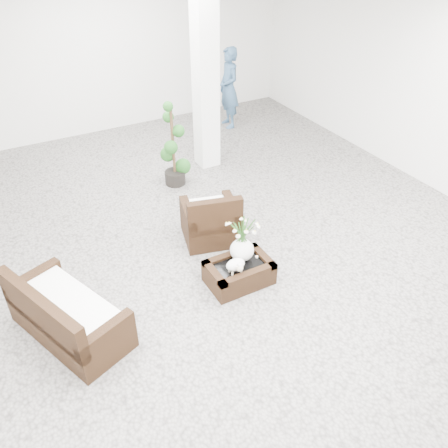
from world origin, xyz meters
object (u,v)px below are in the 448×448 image
coffee_table (239,273)px  topiary (173,145)px  loveseat (68,308)px  armchair (210,214)px

coffee_table → topiary: size_ratio=0.55×
topiary → coffee_table: bearing=-96.7°
loveseat → topiary: topiary is taller
armchair → topiary: (0.21, 1.88, 0.36)m
coffee_table → topiary: 3.13m
armchair → topiary: 1.93m
coffee_table → topiary: (0.36, 3.04, 0.66)m
coffee_table → topiary: topiary is taller
loveseat → topiary: 3.93m
armchair → loveseat: 2.64m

